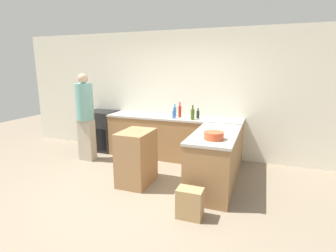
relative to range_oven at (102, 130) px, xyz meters
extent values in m
plane|color=gray|center=(1.80, -1.80, -0.46)|extent=(14.00, 14.00, 0.00)
cube|color=silver|center=(1.80, 0.35, 0.89)|extent=(8.00, 0.06, 2.70)
cube|color=olive|center=(1.80, 0.00, -0.02)|extent=(2.84, 0.65, 0.87)
cube|color=#ADA89E|center=(1.80, 0.00, 0.43)|extent=(2.87, 0.68, 0.04)
cube|color=olive|center=(2.89, -1.09, -0.02)|extent=(0.66, 1.52, 0.87)
cube|color=#ADA89E|center=(2.89, -1.09, 0.43)|extent=(0.69, 1.55, 0.04)
cube|color=black|center=(0.00, 0.00, 0.00)|extent=(0.72, 0.64, 0.91)
cube|color=black|center=(0.00, -0.32, -0.14)|extent=(0.60, 0.01, 0.51)
cube|color=black|center=(0.00, 0.00, 0.46)|extent=(0.66, 0.59, 0.01)
cube|color=#997047|center=(1.64, -1.43, -0.01)|extent=(0.49, 0.68, 0.91)
cylinder|color=#DB512D|center=(2.94, -1.49, 0.51)|extent=(0.29, 0.29, 0.11)
cylinder|color=#386BB7|center=(1.87, -0.17, 0.53)|extent=(0.07, 0.07, 0.15)
cylinder|color=#386BB7|center=(1.87, -0.17, 0.63)|extent=(0.03, 0.03, 0.06)
cylinder|color=#475B1E|center=(2.27, -0.19, 0.56)|extent=(0.08, 0.08, 0.21)
cylinder|color=#475B1E|center=(2.27, -0.19, 0.70)|extent=(0.03, 0.03, 0.08)
cylinder|color=#338CBF|center=(1.79, 0.11, 0.54)|extent=(0.07, 0.07, 0.18)
cylinder|color=#338CBF|center=(1.79, 0.11, 0.67)|extent=(0.03, 0.03, 0.07)
cylinder|color=black|center=(2.33, 0.00, 0.53)|extent=(0.06, 0.06, 0.15)
cylinder|color=black|center=(2.33, 0.00, 0.63)|extent=(0.03, 0.03, 0.06)
cylinder|color=red|center=(1.95, -0.02, 0.56)|extent=(0.06, 0.06, 0.22)
cylinder|color=red|center=(1.95, -0.02, 0.72)|extent=(0.03, 0.03, 0.09)
cube|color=#ADA38E|center=(0.13, -0.75, -0.03)|extent=(0.32, 0.19, 0.87)
cylinder|color=#6BA39E|center=(0.13, -0.75, 0.78)|extent=(0.35, 0.35, 0.74)
sphere|color=tan|center=(0.13, -0.75, 1.25)|extent=(0.20, 0.20, 0.20)
cube|color=#A88456|center=(2.77, -2.13, -0.26)|extent=(0.34, 0.22, 0.40)
camera|label=1|loc=(3.58, -5.15, 1.47)|focal=28.00mm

